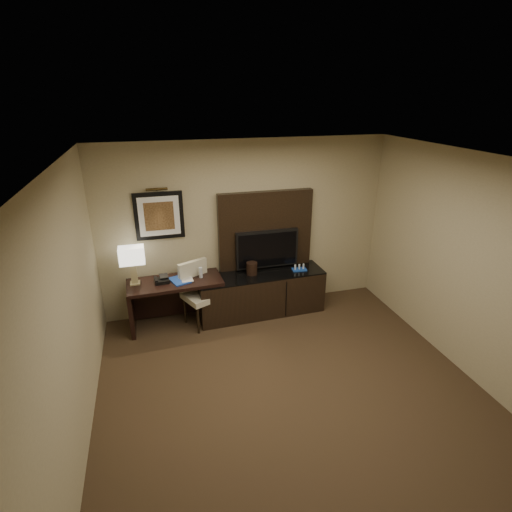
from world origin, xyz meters
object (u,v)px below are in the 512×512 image
object	(u,v)px
desk	(177,303)
table_lamp	(133,267)
credenza	(261,293)
desk_chair	(201,295)
minibar_tray	(299,268)
desk_phone	(162,279)
ice_bucket	(252,268)
tv	(267,249)
water_bottle	(201,273)

from	to	relation	value
desk	table_lamp	bearing A→B (deg)	171.34
credenza	desk_chair	xyz separation A→B (m)	(-0.96, -0.10, 0.15)
desk_chair	table_lamp	xyz separation A→B (m)	(-0.93, 0.15, 0.51)
minibar_tray	table_lamp	bearing A→B (deg)	178.20
desk_phone	minibar_tray	world-z (taller)	desk_phone
desk	desk_chair	size ratio (longest dim) A/B	1.41
credenza	table_lamp	world-z (taller)	table_lamp
ice_bucket	minibar_tray	world-z (taller)	ice_bucket
tv	table_lamp	distance (m)	2.04
ice_bucket	water_bottle	bearing A→B (deg)	-178.36
credenza	table_lamp	xyz separation A→B (m)	(-1.89, 0.05, 0.66)
credenza	desk_phone	bearing A→B (deg)	178.25
desk_chair	water_bottle	distance (m)	0.35
credenza	minibar_tray	bearing A→B (deg)	-4.44
table_lamp	desk	bearing A→B (deg)	-6.31
desk_chair	ice_bucket	xyz separation A→B (m)	(0.82, 0.13, 0.29)
desk	ice_bucket	size ratio (longest dim) A/B	7.16
desk	minibar_tray	bearing A→B (deg)	-2.84
credenza	minibar_tray	distance (m)	0.73
desk	water_bottle	xyz separation A→B (m)	(0.39, 0.02, 0.45)
minibar_tray	desk_phone	bearing A→B (deg)	179.50
water_bottle	table_lamp	bearing A→B (deg)	177.19
desk	credenza	size ratio (longest dim) A/B	0.69
desk_phone	minibar_tray	size ratio (longest dim) A/B	0.89
ice_bucket	minibar_tray	xyz separation A→B (m)	(0.77, -0.05, -0.06)
water_bottle	desk_chair	bearing A→B (deg)	-103.94
desk_phone	water_bottle	xyz separation A→B (m)	(0.57, 0.01, 0.03)
tv	ice_bucket	bearing A→B (deg)	-152.23
credenza	water_bottle	distance (m)	1.05
tv	ice_bucket	world-z (taller)	tv
water_bottle	ice_bucket	xyz separation A→B (m)	(0.79, 0.02, -0.04)
desk	desk_phone	world-z (taller)	desk_phone
desk_chair	table_lamp	size ratio (longest dim) A/B	1.87
desk_chair	ice_bucket	size ratio (longest dim) A/B	5.10
desk_chair	ice_bucket	world-z (taller)	desk_chair
desk	water_bottle	distance (m)	0.60
tv	table_lamp	bearing A→B (deg)	-176.41
desk_chair	tv	bearing A→B (deg)	-10.37
water_bottle	desk_phone	bearing A→B (deg)	-178.66
credenza	table_lamp	bearing A→B (deg)	176.37
desk	table_lamp	xyz separation A→B (m)	(-0.56, 0.06, 0.63)
tv	desk_chair	world-z (taller)	tv
desk	minibar_tray	size ratio (longest dim) A/B	6.03
ice_bucket	desk_chair	bearing A→B (deg)	-171.32
water_bottle	ice_bucket	world-z (taller)	water_bottle
table_lamp	minibar_tray	distance (m)	2.53
tv	table_lamp	xyz separation A→B (m)	(-2.03, -0.13, -0.02)
table_lamp	tv	bearing A→B (deg)	3.59
credenza	desk_phone	size ratio (longest dim) A/B	9.88
desk_chair	water_bottle	xyz separation A→B (m)	(0.03, 0.10, 0.33)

